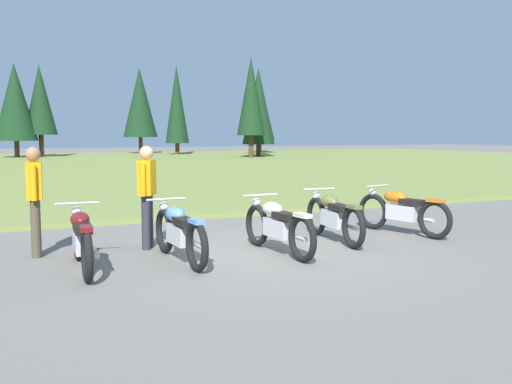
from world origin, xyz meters
name	(u,v)px	position (x,y,z in m)	size (l,w,h in m)	color
ground_plane	(272,252)	(0.00, 0.00, 0.00)	(140.00, 140.00, 0.00)	slate
grass_moorland	(70,166)	(0.00, 25.78, 0.05)	(80.00, 44.00, 0.10)	olive
forest_treeline	(52,95)	(-0.11, 33.32, 4.43)	(36.50, 29.30, 8.26)	#47331E
motorcycle_maroon	(82,239)	(-2.90, -0.02, 0.44)	(0.62, 2.10, 0.88)	black
motorcycle_sky_blue	(179,232)	(-1.52, -0.04, 0.44)	(0.62, 2.10, 0.88)	black
motorcycle_cream	(278,226)	(0.04, -0.12, 0.44)	(0.62, 2.10, 0.88)	black
motorcycle_olive	(334,216)	(1.38, 0.39, 0.44)	(0.62, 2.10, 0.88)	black
motorcycle_orange	(402,211)	(2.94, 0.49, 0.44)	(0.76, 2.06, 0.88)	black
rider_with_back_turned	(147,191)	(-1.71, 1.10, 0.95)	(0.37, 0.49, 1.67)	#2D2D38
rider_checking_bike	(35,195)	(-3.40, 1.20, 0.95)	(0.26, 0.55, 1.67)	#4C4233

